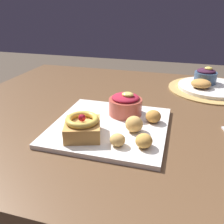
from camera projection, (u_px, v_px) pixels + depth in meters
The scene contains 12 objects.
dining_table at pixel (144, 138), 0.81m from camera, with size 1.27×0.94×0.73m.
woven_placemat at pixel (211, 89), 0.95m from camera, with size 0.33×0.33×0.01m, color #AD894C.
front_plate at pixel (110, 126), 0.66m from camera, with size 0.30×0.30×0.01m, color white.
cake_slice at pixel (83, 127), 0.59m from camera, with size 0.11×0.11×0.06m.
berry_ramekin at pixel (125, 104), 0.71m from camera, with size 0.10×0.10×0.07m.
fritter_front at pixel (153, 116), 0.66m from camera, with size 0.04×0.04×0.03m, color #BC7F38.
fritter_middle at pixel (134, 124), 0.61m from camera, with size 0.04×0.04×0.04m, color tan.
fritter_back at pixel (118, 140), 0.55m from camera, with size 0.04×0.03×0.03m, color tan.
fritter_extra at pixel (144, 141), 0.55m from camera, with size 0.04×0.04×0.03m, color gold.
back_plate at pixel (212, 87), 0.95m from camera, with size 0.26×0.26×0.01m, color white.
back_ramekin at pixel (206, 76), 0.96m from camera, with size 0.09×0.09×0.07m.
back_pastry at pixel (201, 84), 0.92m from camera, with size 0.07×0.07×0.03m, color #B77F3D.
Camera 1 is at (0.09, -0.70, 1.05)m, focal length 38.85 mm.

